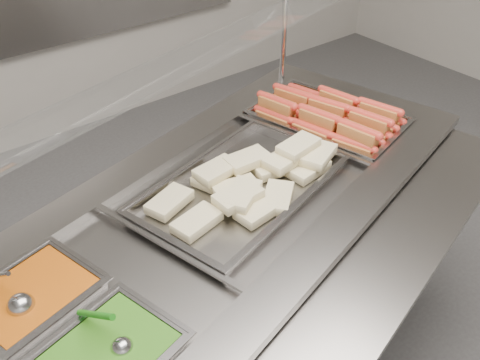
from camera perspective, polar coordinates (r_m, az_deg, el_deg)
steam_counter at (r=1.88m, az=-0.88°, el=-11.58°), size 1.89×1.18×0.84m
tray_rail at (r=1.45m, az=14.16°, el=-9.75°), size 1.69×0.73×0.05m
sneeze_guard at (r=1.54m, az=-7.25°, el=11.57°), size 1.56×0.64×0.41m
pan_hotdogs at (r=2.03m, az=9.28°, el=5.75°), size 0.43×0.57×0.09m
pan_wraps at (r=1.65m, az=0.20°, el=-1.13°), size 0.71×0.52×0.07m
pan_beans at (r=1.42m, az=-21.11°, el=-12.26°), size 0.33×0.29×0.09m
hotdogs_in_buns at (r=2.00m, az=9.51°, el=6.75°), size 0.39×0.53×0.11m
tortilla_wraps at (r=1.64m, az=1.42°, el=0.02°), size 0.65×0.35×0.09m
ladle at (r=1.37m, az=-22.45°, el=-12.14°), size 0.07×0.18×0.14m
serving_spoon at (r=1.24m, az=-12.96°, el=-16.49°), size 0.07×0.17×0.13m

